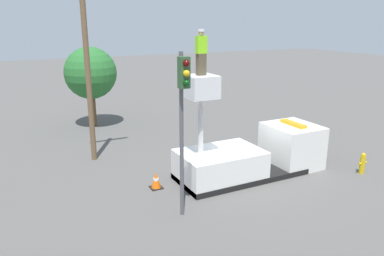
{
  "coord_description": "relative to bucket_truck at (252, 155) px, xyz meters",
  "views": [
    {
      "loc": [
        -8.97,
        -12.86,
        6.7
      ],
      "look_at": [
        -2.93,
        -0.97,
        2.86
      ],
      "focal_mm": 35.0,
      "sensor_mm": 36.0,
      "label": 1
    }
  ],
  "objects": [
    {
      "name": "ground_plane",
      "position": [
        -0.56,
        0.0,
        -0.91
      ],
      "size": [
        120.0,
        120.0,
        0.0
      ],
      "primitive_type": "plane",
      "color": "#565451"
    },
    {
      "name": "bucket_truck",
      "position": [
        0.0,
        0.0,
        0.0
      ],
      "size": [
        6.85,
        2.45,
        4.65
      ],
      "color": "black",
      "rests_on": "ground"
    },
    {
      "name": "worker",
      "position": [
        -2.6,
        0.0,
        4.62
      ],
      "size": [
        0.4,
        0.26,
        1.75
      ],
      "color": "brown",
      "rests_on": "bucket_truck"
    },
    {
      "name": "traffic_light_pole",
      "position": [
        -4.38,
        -2.07,
        3.16
      ],
      "size": [
        0.34,
        0.57,
        5.76
      ],
      "color": "#515156",
      "rests_on": "ground"
    },
    {
      "name": "fire_hydrant",
      "position": [
        4.54,
        -2.24,
        -0.43
      ],
      "size": [
        0.47,
        0.23,
        0.98
      ],
      "color": "gold",
      "rests_on": "ground"
    },
    {
      "name": "traffic_cone_rear",
      "position": [
        -4.4,
        0.54,
        -0.57
      ],
      "size": [
        0.5,
        0.5,
        0.71
      ],
      "color": "black",
      "rests_on": "ground"
    },
    {
      "name": "tree_left_bg",
      "position": [
        -4.5,
        11.36,
        2.57
      ],
      "size": [
        3.31,
        3.31,
        5.15
      ],
      "color": "brown",
      "rests_on": "ground"
    },
    {
      "name": "utility_pole",
      "position": [
        -5.92,
        5.09,
        3.6
      ],
      "size": [
        2.2,
        0.26,
        8.36
      ],
      "color": "brown",
      "rests_on": "ground"
    }
  ]
}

